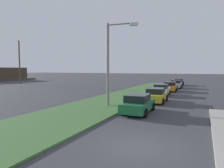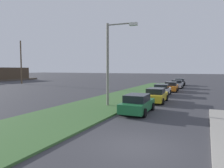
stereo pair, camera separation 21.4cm
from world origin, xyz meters
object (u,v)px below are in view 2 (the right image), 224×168
Objects in this scene: parked_car_yellow at (156,95)px; parked_car_silver at (177,84)px; parked_car_white at (162,90)px; distant_utility_pole at (21,62)px; parked_car_orange at (171,87)px; parked_car_green at (137,104)px; parked_car_black at (180,82)px; streetlight at (111,58)px.

parked_car_silver is at bearing -1.59° from parked_car_yellow.
distant_utility_pole reaches higher than parked_car_white.
distant_utility_pole is at bearing 67.29° from parked_car_yellow.
parked_car_white is 1.01× the size of parked_car_silver.
parked_car_silver is (5.92, -0.13, 0.00)m from parked_car_orange.
parked_car_black is (29.59, 0.26, 0.00)m from parked_car_green.
parked_car_orange is (17.07, 0.09, 0.00)m from parked_car_green.
parked_car_white is 0.44× the size of distant_utility_pole.
distant_utility_pole is (1.75, 34.36, 4.28)m from parked_car_orange.
streetlight reaches higher than parked_car_black.
parked_car_black is (6.60, 0.30, 0.00)m from parked_car_silver.
parked_car_green is 17.07m from parked_car_orange.
distant_utility_pole reaches higher than parked_car_green.
distant_utility_pole is (18.82, 34.45, 4.28)m from parked_car_green.
parked_car_black is (17.94, -0.17, 0.00)m from parked_car_white.
parked_car_green is 0.99× the size of parked_car_orange.
parked_car_orange is at bearing -0.72° from parked_car_yellow.
parked_car_green is 29.59m from parked_car_black.
parked_car_green is 0.44× the size of distant_utility_pole.
streetlight is at bearing -118.87° from distant_utility_pole.
parked_car_orange is 5.92m from parked_car_silver.
parked_car_white is 11.35m from parked_car_silver.
parked_car_black is at bearing -2.82° from parked_car_white.
distant_utility_pole is (13.11, 34.61, 4.28)m from parked_car_yellow.
parked_car_orange is at bearing -5.84° from parked_car_white.
parked_car_green and parked_car_yellow have the same top height.
parked_car_yellow is 37.26m from distant_utility_pole.
parked_car_yellow is 0.44× the size of distant_utility_pole.
parked_car_white is 5.43m from parked_car_orange.
parked_car_silver is 0.99× the size of parked_car_black.
distant_utility_pole is (17.35, 31.48, 0.61)m from streetlight.
parked_car_yellow is 5.97m from parked_car_white.
parked_car_silver is 22.04m from streetlight.
streetlight is (1.47, 2.98, 3.67)m from parked_car_green.
distant_utility_pole reaches higher than parked_car_orange.
parked_car_black is 36.11m from distant_utility_pole.
parked_car_green and parked_car_silver have the same top height.
parked_car_orange is 34.67m from distant_utility_pole.
parked_car_orange is 1.01× the size of parked_car_black.
parked_car_black is at bearing 1.86° from parked_car_silver.
parked_car_silver is 35.01m from distant_utility_pole.
parked_car_silver is (11.34, -0.47, 0.00)m from parked_car_white.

